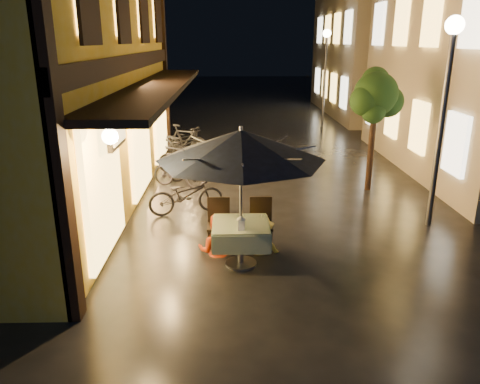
{
  "coord_description": "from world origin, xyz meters",
  "views": [
    {
      "loc": [
        -1.27,
        -7.24,
        3.78
      ],
      "look_at": [
        -1.08,
        0.83,
        1.15
      ],
      "focal_mm": 35.0,
      "sensor_mm": 36.0,
      "label": 1
    }
  ],
  "objects_px": {
    "cafe_table": "(241,234)",
    "streetlamp_near": "(447,86)",
    "bicycle_0": "(186,195)",
    "person_orange": "(216,215)",
    "table_lantern": "(241,222)",
    "person_yellow": "(260,217)",
    "patio_umbrella": "(241,145)"
  },
  "relations": [
    {
      "from": "cafe_table",
      "to": "patio_umbrella",
      "type": "xyz_separation_m",
      "value": [
        0.0,
        -0.0,
        1.56
      ]
    },
    {
      "from": "streetlamp_near",
      "to": "person_yellow",
      "type": "bearing_deg",
      "value": -161.28
    },
    {
      "from": "streetlamp_near",
      "to": "bicycle_0",
      "type": "xyz_separation_m",
      "value": [
        -5.25,
        0.81,
        -2.47
      ]
    },
    {
      "from": "streetlamp_near",
      "to": "person_orange",
      "type": "relative_size",
      "value": 2.9
    },
    {
      "from": "streetlamp_near",
      "to": "person_orange",
      "type": "xyz_separation_m",
      "value": [
        -4.52,
        -1.25,
        -2.19
      ]
    },
    {
      "from": "cafe_table",
      "to": "person_orange",
      "type": "relative_size",
      "value": 0.68
    },
    {
      "from": "patio_umbrella",
      "to": "table_lantern",
      "type": "xyz_separation_m",
      "value": [
        -0.0,
        -0.29,
        -1.23
      ]
    },
    {
      "from": "patio_umbrella",
      "to": "person_yellow",
      "type": "bearing_deg",
      "value": 54.26
    },
    {
      "from": "person_orange",
      "to": "person_yellow",
      "type": "distance_m",
      "value": 0.81
    },
    {
      "from": "person_yellow",
      "to": "table_lantern",
      "type": "bearing_deg",
      "value": 61.5
    },
    {
      "from": "person_orange",
      "to": "person_yellow",
      "type": "xyz_separation_m",
      "value": [
        0.81,
        -0.01,
        -0.03
      ]
    },
    {
      "from": "streetlamp_near",
      "to": "bicycle_0",
      "type": "bearing_deg",
      "value": 171.18
    },
    {
      "from": "cafe_table",
      "to": "table_lantern",
      "type": "distance_m",
      "value": 0.44
    },
    {
      "from": "person_yellow",
      "to": "person_orange",
      "type": "bearing_deg",
      "value": -4.36
    },
    {
      "from": "streetlamp_near",
      "to": "bicycle_0",
      "type": "relative_size",
      "value": 2.47
    },
    {
      "from": "streetlamp_near",
      "to": "patio_umbrella",
      "type": "height_order",
      "value": "streetlamp_near"
    },
    {
      "from": "patio_umbrella",
      "to": "bicycle_0",
      "type": "bearing_deg",
      "value": 114.44
    },
    {
      "from": "person_orange",
      "to": "person_yellow",
      "type": "relative_size",
      "value": 1.04
    },
    {
      "from": "patio_umbrella",
      "to": "person_yellow",
      "type": "relative_size",
      "value": 2.01
    },
    {
      "from": "cafe_table",
      "to": "bicycle_0",
      "type": "relative_size",
      "value": 0.58
    },
    {
      "from": "table_lantern",
      "to": "person_yellow",
      "type": "height_order",
      "value": "person_yellow"
    },
    {
      "from": "cafe_table",
      "to": "streetlamp_near",
      "type": "bearing_deg",
      "value": 23.44
    },
    {
      "from": "cafe_table",
      "to": "bicycle_0",
      "type": "distance_m",
      "value": 2.84
    },
    {
      "from": "streetlamp_near",
      "to": "patio_umbrella",
      "type": "xyz_separation_m",
      "value": [
        -4.08,
        -1.77,
        -0.77
      ]
    },
    {
      "from": "streetlamp_near",
      "to": "person_yellow",
      "type": "distance_m",
      "value": 4.5
    },
    {
      "from": "streetlamp_near",
      "to": "person_orange",
      "type": "bearing_deg",
      "value": -164.55
    },
    {
      "from": "table_lantern",
      "to": "person_yellow",
      "type": "relative_size",
      "value": 0.18
    },
    {
      "from": "cafe_table",
      "to": "person_yellow",
      "type": "distance_m",
      "value": 0.64
    },
    {
      "from": "table_lantern",
      "to": "person_orange",
      "type": "distance_m",
      "value": 0.94
    },
    {
      "from": "patio_umbrella",
      "to": "table_lantern",
      "type": "relative_size",
      "value": 11.3
    },
    {
      "from": "table_lantern",
      "to": "cafe_table",
      "type": "bearing_deg",
      "value": 90.0
    },
    {
      "from": "person_orange",
      "to": "table_lantern",
      "type": "bearing_deg",
      "value": 127.47
    }
  ]
}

